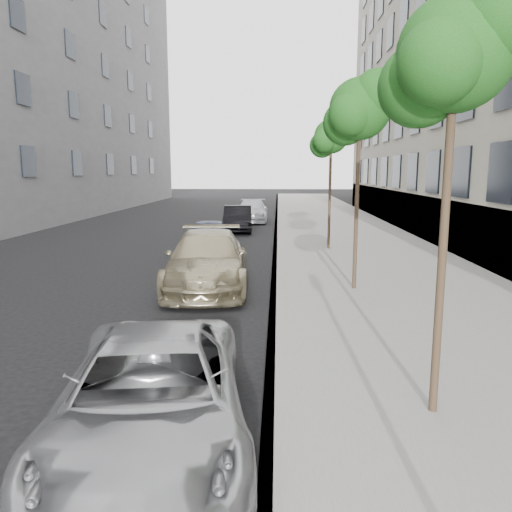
# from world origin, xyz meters

# --- Properties ---
(ground) EXTENTS (160.00, 160.00, 0.00)m
(ground) POSITION_xyz_m (0.00, 0.00, 0.00)
(ground) COLOR black
(ground) RESTS_ON ground
(sidewalk) EXTENTS (6.40, 72.00, 0.14)m
(sidewalk) POSITION_xyz_m (4.30, 24.00, 0.07)
(sidewalk) COLOR gray
(sidewalk) RESTS_ON ground
(curb) EXTENTS (0.15, 72.00, 0.14)m
(curb) POSITION_xyz_m (1.18, 24.00, 0.07)
(curb) COLOR #9E9B93
(curb) RESTS_ON ground
(tree_near) EXTENTS (1.64, 1.44, 4.99)m
(tree_near) POSITION_xyz_m (3.23, 1.50, 4.31)
(tree_near) COLOR #38281C
(tree_near) RESTS_ON sidewalk
(tree_mid) EXTENTS (1.79, 1.59, 5.25)m
(tree_mid) POSITION_xyz_m (3.23, 8.00, 4.50)
(tree_mid) COLOR #38281C
(tree_mid) RESTS_ON sidewalk
(tree_far) EXTENTS (1.62, 1.42, 4.95)m
(tree_far) POSITION_xyz_m (3.23, 14.50, 4.28)
(tree_far) COLOR #38281C
(tree_far) RESTS_ON sidewalk
(minivan) EXTENTS (2.64, 4.64, 1.22)m
(minivan) POSITION_xyz_m (-0.10, 0.76, 0.61)
(minivan) COLOR #9EA0A3
(minivan) RESTS_ON ground
(suv) EXTENTS (2.45, 5.20, 1.47)m
(suv) POSITION_xyz_m (-0.58, 8.50, 0.73)
(suv) COLOR tan
(suv) RESTS_ON ground
(sedan_blue) EXTENTS (1.74, 3.84, 1.28)m
(sedan_blue) POSITION_xyz_m (-1.30, 13.82, 0.64)
(sedan_blue) COLOR #111939
(sedan_blue) RESTS_ON ground
(sedan_black) EXTENTS (1.62, 4.02, 1.30)m
(sedan_black) POSITION_xyz_m (-0.77, 20.79, 0.65)
(sedan_black) COLOR black
(sedan_black) RESTS_ON ground
(sedan_rear) EXTENTS (1.87, 4.56, 1.32)m
(sedan_rear) POSITION_xyz_m (-0.30, 25.64, 0.66)
(sedan_rear) COLOR #B0B4B9
(sedan_rear) RESTS_ON ground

